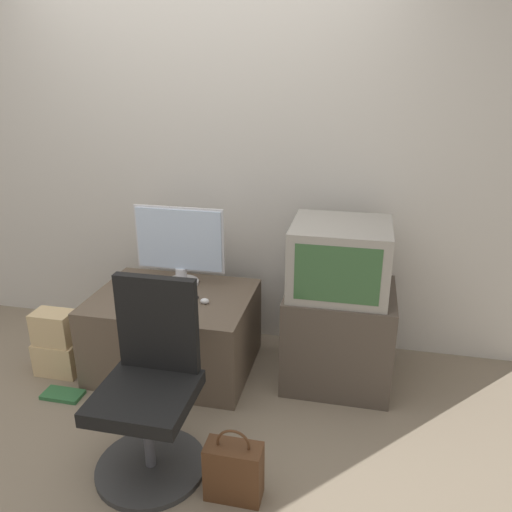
{
  "coord_description": "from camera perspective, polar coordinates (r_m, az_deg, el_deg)",
  "views": [
    {
      "loc": [
        1.05,
        -1.87,
        1.84
      ],
      "look_at": [
        0.44,
        0.91,
        0.76
      ],
      "focal_mm": 35.0,
      "sensor_mm": 36.0,
      "label": 1
    }
  ],
  "objects": [
    {
      "name": "ground_plane",
      "position": [
        2.82,
        -13.71,
        -20.59
      ],
      "size": [
        12.0,
        12.0,
        0.0
      ],
      "primitive_type": "plane",
      "color": "#7F705B"
    },
    {
      "name": "main_monitor",
      "position": [
        3.21,
        -8.72,
        1.22
      ],
      "size": [
        0.59,
        0.22,
        0.52
      ],
      "color": "silver",
      "rests_on": "desk"
    },
    {
      "name": "book",
      "position": [
        3.29,
        -21.21,
        -14.56
      ],
      "size": [
        0.24,
        0.12,
        0.02
      ],
      "color": "#2D6638",
      "rests_on": "ground_plane"
    },
    {
      "name": "keyboard",
      "position": [
        3.09,
        -9.55,
        -4.83
      ],
      "size": [
        0.3,
        0.12,
        0.01
      ],
      "color": "#2D2D2D",
      "rests_on": "desk"
    },
    {
      "name": "desk",
      "position": [
        3.27,
        -9.31,
        -8.52
      ],
      "size": [
        0.98,
        0.74,
        0.51
      ],
      "color": "brown",
      "rests_on": "ground_plane"
    },
    {
      "name": "mouse",
      "position": [
        3.01,
        -5.89,
        -5.14
      ],
      "size": [
        0.05,
        0.04,
        0.03
      ],
      "color": "silver",
      "rests_on": "desk"
    },
    {
      "name": "crt_tv",
      "position": [
        2.91,
        9.56,
        -0.24
      ],
      "size": [
        0.56,
        0.52,
        0.41
      ],
      "color": "gray",
      "rests_on": "side_stand"
    },
    {
      "name": "handbag",
      "position": [
        2.44,
        -2.56,
        -23.32
      ],
      "size": [
        0.26,
        0.13,
        0.37
      ],
      "color": "#4C2D19",
      "rests_on": "ground_plane"
    },
    {
      "name": "cardboard_box_lower",
      "position": [
        3.48,
        -21.62,
        -10.7
      ],
      "size": [
        0.28,
        0.17,
        0.22
      ],
      "color": "#D1B27F",
      "rests_on": "ground_plane"
    },
    {
      "name": "cardboard_box_upper",
      "position": [
        3.38,
        -22.09,
        -7.59
      ],
      "size": [
        0.25,
        0.16,
        0.21
      ],
      "color": "#D1B27F",
      "rests_on": "cardboard_box_lower"
    },
    {
      "name": "wall_back",
      "position": [
        3.41,
        -5.89,
        11.52
      ],
      "size": [
        4.4,
        0.05,
        2.6
      ],
      "color": "beige",
      "rests_on": "ground_plane"
    },
    {
      "name": "side_stand",
      "position": [
        3.14,
        9.37,
        -8.84
      ],
      "size": [
        0.64,
        0.58,
        0.6
      ],
      "color": "#4C4238",
      "rests_on": "ground_plane"
    },
    {
      "name": "office_chair",
      "position": [
        2.49,
        -11.97,
        -15.28
      ],
      "size": [
        0.53,
        0.53,
        0.94
      ],
      "color": "#333333",
      "rests_on": "ground_plane"
    }
  ]
}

